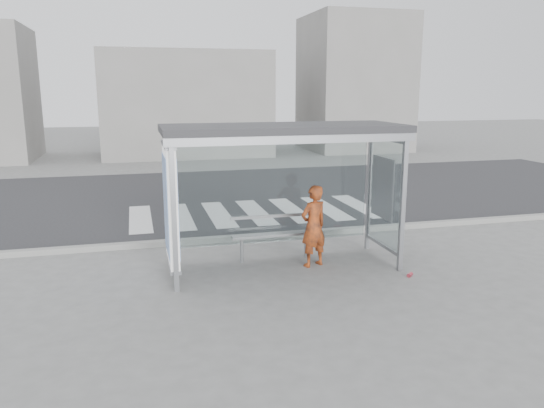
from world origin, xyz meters
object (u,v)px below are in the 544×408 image
Objects in this scene: bus_shelter at (262,161)px; bench at (274,234)px; person at (314,226)px; soda_can at (410,275)px.

bench is at bearing 53.26° from bus_shelter.
person is at bearing -6.76° from bus_shelter.
person reaches higher than bench.
bench is at bearing -62.90° from person.
bus_shelter is 3.28m from soda_can.
bus_shelter is at bearing 155.19° from soda_can.
bench is (-0.61, 0.55, -0.26)m from person.
bus_shelter is 33.34× the size of soda_can.
bus_shelter reaches higher than soda_can.
soda_can is at bearing 124.94° from person.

